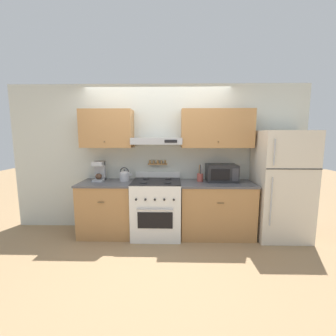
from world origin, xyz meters
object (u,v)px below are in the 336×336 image
(stove_range, at_px, (157,208))
(refrigerator, at_px, (281,185))
(coffee_maker, at_px, (99,171))
(utensil_crock, at_px, (200,177))
(tea_kettle, at_px, (125,175))
(microwave, at_px, (221,173))

(stove_range, bearing_deg, refrigerator, -0.23)
(coffee_maker, relative_size, utensil_crock, 1.18)
(refrigerator, distance_m, utensil_crock, 1.31)
(tea_kettle, relative_size, microwave, 0.47)
(refrigerator, bearing_deg, microwave, 170.05)
(tea_kettle, relative_size, coffee_maker, 0.70)
(utensil_crock, bearing_deg, stove_range, -169.32)
(stove_range, height_order, microwave, microwave)
(stove_range, relative_size, microwave, 2.05)
(stove_range, distance_m, microwave, 1.25)
(utensil_crock, bearing_deg, coffee_maker, 178.91)
(refrigerator, distance_m, microwave, 0.97)
(coffee_maker, height_order, microwave, coffee_maker)
(refrigerator, distance_m, coffee_maker, 3.05)
(microwave, relative_size, utensil_crock, 1.77)
(tea_kettle, distance_m, coffee_maker, 0.45)
(coffee_maker, height_order, utensil_crock, coffee_maker)
(refrigerator, height_order, tea_kettle, refrigerator)
(stove_range, relative_size, refrigerator, 0.59)
(utensil_crock, bearing_deg, microwave, 2.81)
(coffee_maker, xyz_separation_m, utensil_crock, (1.73, -0.03, -0.10))
(refrigerator, bearing_deg, utensil_crock, 173.56)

